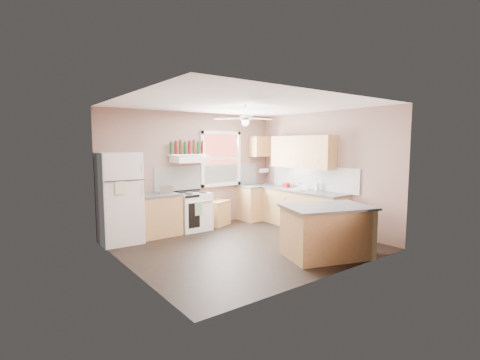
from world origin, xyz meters
TOP-DOWN VIEW (x-y plane):
  - floor at (0.00, 0.00)m, footprint 4.50×4.50m
  - ceiling at (0.00, 0.00)m, footprint 4.50×4.50m
  - wall_back at (0.00, 2.02)m, footprint 4.50×0.05m
  - wall_right at (2.27, 0.00)m, footprint 0.05×4.00m
  - wall_left at (-2.27, 0.00)m, footprint 0.05×4.00m
  - backsplash_back at (0.45, 1.99)m, footprint 2.90×0.03m
  - backsplash_right at (2.23, 0.30)m, footprint 0.03×2.60m
  - window_view at (0.75, 1.98)m, footprint 1.00×0.02m
  - window_frame at (0.75, 1.96)m, footprint 1.16×0.07m
  - refrigerator at (-1.87, 1.66)m, footprint 0.79×0.77m
  - base_cabinet_left at (-1.06, 1.70)m, footprint 0.90×0.60m
  - counter_left at (-1.06, 1.70)m, footprint 0.92×0.62m
  - toaster at (-0.85, 1.68)m, footprint 0.32×0.25m
  - stove at (-0.20, 1.70)m, footprint 0.73×0.66m
  - range_hood at (-0.23, 1.75)m, footprint 0.78×0.50m
  - bottle_shelf at (-0.23, 1.87)m, footprint 0.90×0.26m
  - cart at (0.51, 1.75)m, footprint 0.69×0.59m
  - base_cabinet_corner at (1.75, 1.70)m, footprint 1.00×0.60m
  - base_cabinet_right at (1.95, 0.30)m, footprint 0.60×2.20m
  - counter_corner at (1.75, 1.70)m, footprint 1.02×0.62m
  - counter_right at (1.94, 0.30)m, footprint 0.62×2.22m
  - sink at (1.94, 0.50)m, footprint 0.55×0.45m
  - faucet at (2.10, 0.50)m, footprint 0.03×0.03m
  - upper_cabinet_right at (2.08, 0.50)m, footprint 0.33×1.80m
  - upper_cabinet_corner at (1.95, 1.83)m, footprint 0.60×0.33m
  - paper_towel at (2.07, 1.86)m, footprint 0.26×0.12m
  - island at (0.73, -1.39)m, footprint 1.61×1.29m
  - island_top at (0.73, -1.39)m, footprint 1.71×1.40m
  - ceiling_fan_hub at (0.00, 0.00)m, footprint 0.20×0.20m
  - soap_bottle at (2.13, 0.05)m, footprint 0.13×0.13m
  - red_caddy at (2.04, 0.97)m, footprint 0.21×0.16m
  - wine_bottles at (-0.23, 1.87)m, footprint 0.86×0.06m

SIDE VIEW (x-z plane):
  - floor at x=0.00m, z-range 0.00..0.00m
  - cart at x=0.51m, z-range 0.00..0.58m
  - base_cabinet_left at x=-1.06m, z-range 0.00..0.86m
  - stove at x=-0.20m, z-range 0.00..0.86m
  - base_cabinet_corner at x=1.75m, z-range 0.00..0.86m
  - base_cabinet_right at x=1.95m, z-range 0.00..0.86m
  - island at x=0.73m, z-range 0.00..0.86m
  - counter_left at x=-1.06m, z-range 0.86..0.90m
  - counter_corner at x=1.75m, z-range 0.86..0.90m
  - counter_right at x=1.94m, z-range 0.86..0.90m
  - island_top at x=0.73m, z-range 0.86..0.90m
  - sink at x=1.94m, z-range 0.88..0.91m
  - refrigerator at x=-1.87m, z-range 0.00..1.80m
  - red_caddy at x=2.04m, z-range 0.90..1.00m
  - faucet at x=2.10m, z-range 0.90..1.04m
  - toaster at x=-0.85m, z-range 0.90..1.08m
  - soap_bottle at x=2.13m, z-range 0.90..1.14m
  - backsplash_back at x=0.45m, z-range 0.90..1.45m
  - backsplash_right at x=2.23m, z-range 0.90..1.45m
  - paper_towel at x=2.07m, z-range 1.19..1.31m
  - wall_back at x=0.00m, z-range 0.00..2.70m
  - wall_right at x=2.27m, z-range 0.00..2.70m
  - wall_left at x=-2.27m, z-range 0.00..2.70m
  - window_view at x=0.75m, z-range 1.00..2.20m
  - window_frame at x=0.75m, z-range 0.92..2.28m
  - range_hood at x=-0.23m, z-range 1.55..1.69m
  - bottle_shelf at x=-0.23m, z-range 1.71..1.73m
  - upper_cabinet_right at x=2.08m, z-range 1.40..2.16m
  - wine_bottles at x=-0.23m, z-range 1.72..2.03m
  - upper_cabinet_corner at x=1.95m, z-range 1.64..2.16m
  - ceiling_fan_hub at x=0.00m, z-range 2.41..2.49m
  - ceiling at x=0.00m, z-range 2.70..2.70m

